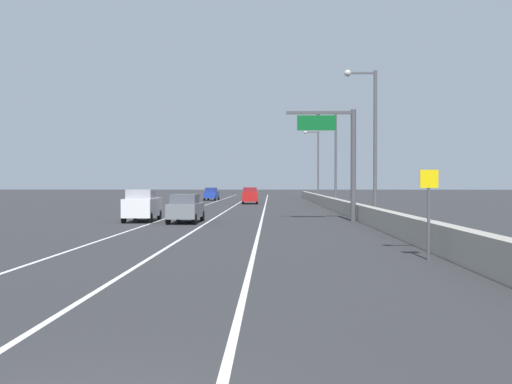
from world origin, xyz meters
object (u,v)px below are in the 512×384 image
at_px(lamp_post_right_second, 371,135).
at_px(speed_advisory_sign, 429,207).
at_px(lamp_post_right_third, 333,153).
at_px(lamp_post_right_fourth, 316,161).
at_px(overhead_sign_gantry, 342,151).
at_px(car_red_1, 250,196).
at_px(car_white_0, 142,206).
at_px(car_gray_3, 186,208).
at_px(car_blue_2, 212,194).

bearing_deg(lamp_post_right_second, speed_advisory_sign, -94.13).
height_order(lamp_post_right_third, lamp_post_right_fourth, same).
bearing_deg(overhead_sign_gantry, lamp_post_right_fourth, 87.74).
xyz_separation_m(lamp_post_right_fourth, car_red_1, (-9.00, -9.29, -4.70)).
relative_size(speed_advisory_sign, car_white_0, 0.68).
height_order(lamp_post_right_second, car_white_0, lamp_post_right_second).
height_order(speed_advisory_sign, car_red_1, speed_advisory_sign).
xyz_separation_m(speed_advisory_sign, car_white_0, (-13.85, 18.49, -0.70)).
height_order(lamp_post_right_second, car_red_1, lamp_post_right_second).
relative_size(lamp_post_right_third, car_gray_3, 2.28).
bearing_deg(lamp_post_right_second, car_white_0, 177.92).
height_order(speed_advisory_sign, lamp_post_right_fourth, lamp_post_right_fourth).
bearing_deg(lamp_post_right_third, lamp_post_right_fourth, 90.01).
bearing_deg(lamp_post_right_fourth, speed_advisory_sign, -91.12).
bearing_deg(car_gray_3, speed_advisory_sign, -58.20).
distance_m(lamp_post_right_third, car_gray_3, 25.24).
relative_size(lamp_post_right_fourth, car_red_1, 2.28).
bearing_deg(car_gray_3, lamp_post_right_second, 2.86).
xyz_separation_m(lamp_post_right_fourth, car_blue_2, (-15.33, 5.26, -4.76)).
distance_m(speed_advisory_sign, car_blue_2, 66.95).
relative_size(lamp_post_right_second, car_red_1, 2.28).
height_order(overhead_sign_gantry, car_red_1, overhead_sign_gantry).
xyz_separation_m(car_red_1, car_gray_3, (-2.93, -33.55, -0.09)).
bearing_deg(lamp_post_right_fourth, car_blue_2, 161.08).
relative_size(car_white_0, car_blue_2, 0.95).
distance_m(speed_advisory_sign, lamp_post_right_second, 18.41).
bearing_deg(overhead_sign_gantry, lamp_post_right_third, 85.36).
height_order(speed_advisory_sign, lamp_post_right_second, lamp_post_right_second).
relative_size(car_white_0, car_red_1, 1.02).
height_order(lamp_post_right_second, lamp_post_right_third, same).
distance_m(car_white_0, car_blue_2, 46.95).
bearing_deg(overhead_sign_gantry, lamp_post_right_second, -31.75).
distance_m(car_red_1, car_blue_2, 15.87).
distance_m(overhead_sign_gantry, car_blue_2, 48.55).
xyz_separation_m(speed_advisory_sign, car_gray_3, (-10.75, 17.34, -0.84)).
xyz_separation_m(car_white_0, car_gray_3, (3.10, -1.15, -0.14)).
distance_m(speed_advisory_sign, lamp_post_right_third, 39.28).
height_order(car_white_0, car_gray_3, car_white_0).
height_order(overhead_sign_gantry, car_blue_2, overhead_sign_gantry).
xyz_separation_m(overhead_sign_gantry, car_red_1, (-7.37, 31.87, -3.71)).
height_order(lamp_post_right_second, lamp_post_right_fourth, same).
height_order(car_red_1, car_gray_3, car_red_1).
distance_m(car_red_1, car_gray_3, 33.68).
bearing_deg(overhead_sign_gantry, car_red_1, 103.03).
distance_m(overhead_sign_gantry, car_red_1, 32.92).
relative_size(overhead_sign_gantry, lamp_post_right_second, 0.75).
height_order(lamp_post_right_fourth, car_gray_3, lamp_post_right_fourth).
xyz_separation_m(overhead_sign_gantry, lamp_post_right_second, (1.74, -1.08, 0.99)).
xyz_separation_m(car_white_0, car_red_1, (6.03, 32.40, -0.05)).
xyz_separation_m(lamp_post_right_third, car_blue_2, (-15.34, 26.38, -4.76)).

